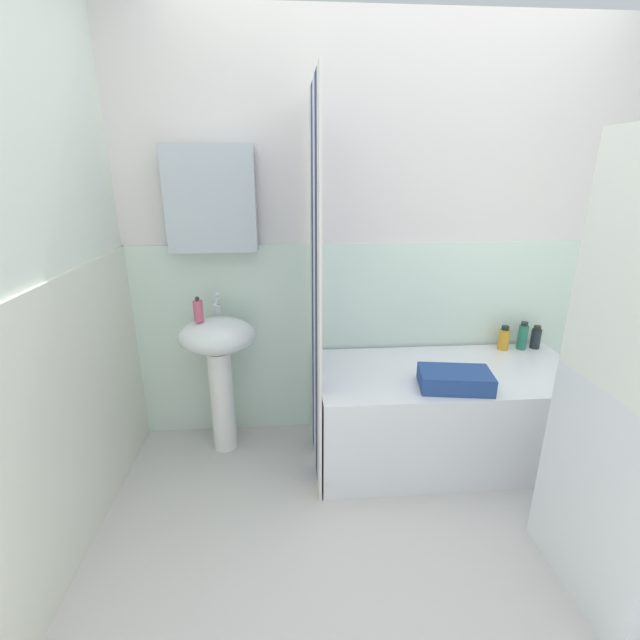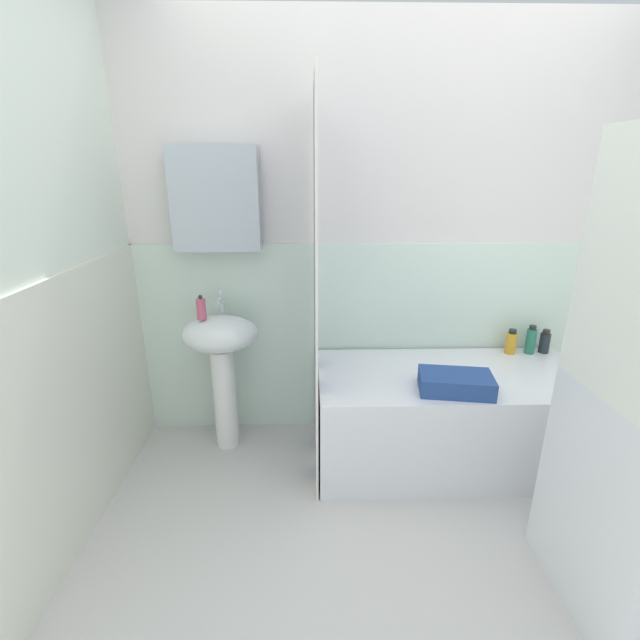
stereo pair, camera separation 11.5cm
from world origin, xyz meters
name	(u,v)px [view 2 (the right image)]	position (x,y,z in m)	size (l,w,h in m)	color
ground_plane	(437,592)	(0.00, 0.00, -0.02)	(4.80, 5.60, 0.04)	silver
wall_back_tiled	(384,254)	(-0.06, 1.26, 1.14)	(3.60, 0.18, 2.40)	silver
wall_left_tiled	(37,302)	(-1.57, 0.34, 1.12)	(0.07, 1.81, 2.40)	silver
sink	(222,353)	(-1.02, 1.03, 0.61)	(0.44, 0.34, 0.83)	white
faucet	(221,302)	(-1.02, 1.11, 0.89)	(0.03, 0.12, 0.12)	silver
soap_dispenser	(201,308)	(-1.10, 1.00, 0.89)	(0.05, 0.05, 0.14)	#C8526F
bathtub	(449,416)	(0.28, 0.87, 0.27)	(1.49, 0.71, 0.54)	white
shower_curtain	(316,294)	(-0.48, 0.87, 1.00)	(0.01, 0.71, 2.00)	white
lotion_bottle	(545,342)	(0.93, 1.15, 0.61)	(0.06, 0.06, 0.15)	#20292E
shampoo_bottle	(531,340)	(0.83, 1.14, 0.63)	(0.06, 0.06, 0.18)	#27735A
body_wash_bottle	(511,342)	(0.72, 1.14, 0.61)	(0.06, 0.06, 0.15)	gold
towel_folded	(456,383)	(0.23, 0.66, 0.59)	(0.36, 0.22, 0.09)	navy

